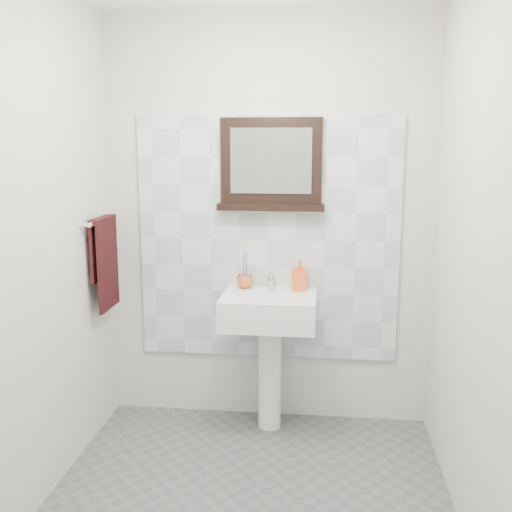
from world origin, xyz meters
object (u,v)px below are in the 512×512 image
Objects in this scene: pedestal_sink at (269,324)px; soap_dispenser at (300,275)px; framed_mirror at (271,167)px; hand_towel at (105,256)px; toothbrush_cup at (245,282)px.

soap_dispenser reaches higher than pedestal_sink.
framed_mirror is 1.17× the size of hand_towel.
toothbrush_cup is at bearing -161.80° from framed_mirror.
framed_mirror is at bearing 14.17° from hand_towel.
hand_towel reaches higher than pedestal_sink.
toothbrush_cup is 0.34m from soap_dispenser.
soap_dispenser is 0.29× the size of framed_mirror.
framed_mirror reaches higher than pedestal_sink.
hand_towel is (-1.14, -0.18, 0.13)m from soap_dispenser.
pedestal_sink is 0.31m from toothbrush_cup.
soap_dispenser reaches higher than toothbrush_cup.
toothbrush_cup is 0.72m from framed_mirror.
toothbrush_cup is (-0.16, 0.14, 0.22)m from pedestal_sink.
hand_towel is at bearing -176.64° from pedestal_sink.
toothbrush_cup is at bearing 13.38° from hand_towel.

